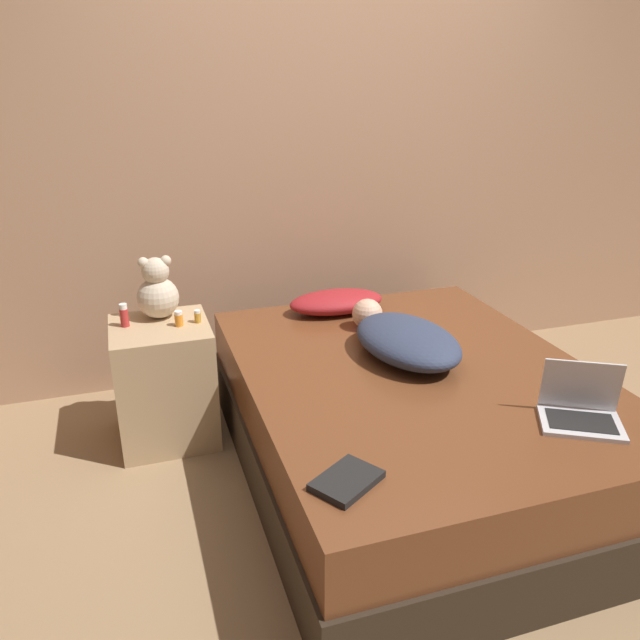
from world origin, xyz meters
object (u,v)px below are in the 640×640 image
(pillow, at_px, (336,302))
(person_lying, at_px, (404,338))
(bottle_red, at_px, (124,315))
(bottle_orange, at_px, (179,319))
(teddy_bear, at_px, (157,291))
(book, at_px, (347,481))
(laptop, at_px, (581,409))
(bottle_amber, at_px, (198,316))

(pillow, bearing_deg, person_lying, -78.99)
(bottle_red, xyz_separation_m, bottle_orange, (0.24, -0.07, -0.02))
(pillow, xyz_separation_m, bottle_orange, (-0.83, -0.17, 0.07))
(teddy_bear, bearing_deg, pillow, 2.02)
(bottle_red, bearing_deg, book, -65.06)
(bottle_orange, relative_size, book, 0.28)
(laptop, xyz_separation_m, book, (-0.94, -0.09, -0.04))
(teddy_bear, height_order, bottle_orange, teddy_bear)
(pillow, relative_size, person_lying, 0.67)
(teddy_bear, relative_size, bottle_amber, 4.92)
(teddy_bear, relative_size, bottle_orange, 4.14)
(bottle_amber, distance_m, book, 1.29)
(person_lying, relative_size, teddy_bear, 2.53)
(bottle_orange, bearing_deg, person_lying, -23.81)
(teddy_bear, bearing_deg, laptop, -42.88)
(person_lying, xyz_separation_m, book, (-0.57, -0.82, -0.06))
(pillow, bearing_deg, bottle_red, -174.56)
(bottle_amber, bearing_deg, laptop, -43.55)
(laptop, distance_m, bottle_amber, 1.68)
(person_lying, distance_m, bottle_orange, 1.03)
(laptop, xyz_separation_m, bottle_red, (-1.54, 1.21, 0.10))
(bottle_orange, bearing_deg, pillow, 11.76)
(person_lying, height_order, bottle_orange, bottle_orange)
(laptop, bearing_deg, teddy_bear, 166.63)
(laptop, relative_size, teddy_bear, 1.15)
(bottle_orange, xyz_separation_m, bottle_amber, (0.09, 0.02, -0.01))
(teddy_bear, height_order, bottle_amber, teddy_bear)
(teddy_bear, xyz_separation_m, bottle_red, (-0.16, -0.07, -0.08))
(laptop, distance_m, teddy_bear, 1.89)
(person_lying, bearing_deg, teddy_bear, 144.34)
(pillow, bearing_deg, bottle_orange, -168.24)
(pillow, xyz_separation_m, person_lying, (0.11, -0.59, 0.02))
(person_lying, height_order, bottle_red, bottle_red)
(laptop, relative_size, bottle_orange, 4.78)
(bottle_red, xyz_separation_m, bottle_amber, (0.32, -0.06, -0.02))
(teddy_bear, bearing_deg, person_lying, -28.65)
(pillow, distance_m, teddy_bear, 0.92)
(pillow, distance_m, bottle_amber, 0.76)
(person_lying, relative_size, book, 2.94)
(person_lying, bearing_deg, bottle_red, 150.56)
(bottle_amber, xyz_separation_m, book, (0.28, -1.25, -0.11))
(bottle_orange, bearing_deg, book, -73.33)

